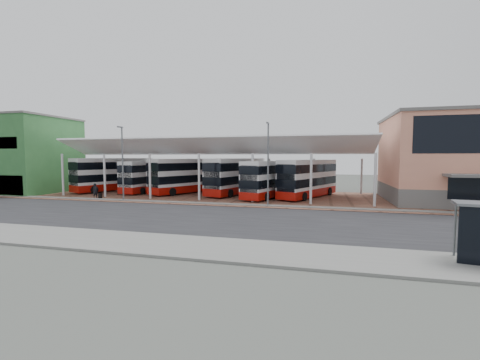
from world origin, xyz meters
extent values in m
plane|color=#434742|center=(0.00, 0.00, 0.00)|extent=(140.00, 140.00, 0.00)
cube|color=black|center=(0.00, -1.00, 0.01)|extent=(120.00, 14.00, 0.02)
cube|color=brown|center=(2.00, 13.00, 0.03)|extent=(72.00, 16.00, 0.06)
cube|color=#61615F|center=(0.00, -9.00, 0.07)|extent=(120.00, 4.00, 0.14)
cube|color=#61615F|center=(0.00, 6.20, 0.07)|extent=(120.00, 0.80, 0.14)
cube|color=gold|center=(0.00, -7.00, 0.03)|extent=(120.00, 0.12, 0.01)
cube|color=gold|center=(0.00, -6.70, 0.03)|extent=(120.00, 0.12, 0.01)
cylinder|color=silver|center=(-24.00, 8.50, 2.60)|extent=(0.26, 0.26, 5.20)
cylinder|color=silver|center=(-24.00, 19.50, 2.30)|extent=(0.26, 0.26, 4.60)
cylinder|color=silver|center=(-18.00, 8.50, 2.60)|extent=(0.26, 0.26, 5.20)
cylinder|color=silver|center=(-18.00, 19.50, 2.30)|extent=(0.26, 0.26, 4.60)
cylinder|color=silver|center=(-12.00, 8.50, 2.60)|extent=(0.26, 0.26, 5.20)
cylinder|color=silver|center=(-12.00, 19.50, 2.30)|extent=(0.26, 0.26, 4.60)
cylinder|color=silver|center=(-6.00, 8.50, 2.60)|extent=(0.26, 0.26, 5.20)
cylinder|color=silver|center=(-6.00, 19.50, 2.30)|extent=(0.26, 0.26, 4.60)
cylinder|color=silver|center=(0.00, 8.50, 2.60)|extent=(0.26, 0.26, 5.20)
cylinder|color=silver|center=(0.00, 19.50, 2.30)|extent=(0.26, 0.26, 4.60)
cylinder|color=silver|center=(6.00, 8.50, 2.60)|extent=(0.26, 0.26, 5.20)
cylinder|color=silver|center=(6.00, 19.50, 2.30)|extent=(0.26, 0.26, 4.60)
cylinder|color=silver|center=(12.00, 8.50, 2.60)|extent=(0.26, 0.26, 5.20)
cylinder|color=silver|center=(12.00, 19.50, 2.30)|extent=(0.26, 0.26, 4.60)
cube|color=white|center=(-6.00, 10.70, 6.10)|extent=(37.00, 4.95, 1.95)
cube|color=white|center=(-6.00, 16.30, 5.90)|extent=(37.00, 7.12, 1.43)
cube|color=#5E5C5A|center=(23.00, 14.00, 0.90)|extent=(18.00, 12.00, 1.80)
cube|color=#357138|center=(-30.00, 11.00, 5.00)|extent=(6.20, 10.00, 10.00)
cube|color=black|center=(-30.00, 6.10, 1.40)|extent=(5.20, 0.20, 2.40)
cube|color=black|center=(-30.00, 6.10, 6.50)|extent=(4.00, 0.20, 1.40)
cube|color=#5E5C5A|center=(-30.00, 11.00, 10.10)|extent=(6.40, 10.20, 0.25)
cube|color=#B4AB97|center=(-36.50, 11.00, 5.00)|extent=(6.20, 10.00, 10.00)
cube|color=#5E5C5A|center=(-36.50, 11.00, 10.10)|extent=(6.40, 10.20, 0.25)
cylinder|color=#595C61|center=(-14.00, 6.30, 4.00)|extent=(0.16, 0.16, 8.00)
cube|color=#595C61|center=(-14.00, 6.00, 8.00)|extent=(0.15, 0.90, 0.15)
cylinder|color=#595C61|center=(2.00, 6.30, 4.00)|extent=(0.16, 0.16, 8.00)
cube|color=#595C61|center=(2.00, 6.00, 8.00)|extent=(0.15, 0.90, 0.15)
cube|color=silver|center=(-21.41, 14.84, 2.48)|extent=(6.60, 11.22, 4.34)
cube|color=#9D0E06|center=(-21.41, 14.84, 0.72)|extent=(6.65, 11.27, 0.91)
cube|color=black|center=(-21.41, 14.84, 2.03)|extent=(6.65, 11.27, 0.96)
cube|color=black|center=(-21.41, 14.84, 3.64)|extent=(6.65, 11.27, 0.96)
cube|color=black|center=(-23.53, 9.76, 2.38)|extent=(2.13, 0.97, 3.63)
cylinder|color=black|center=(-23.94, 12.05, 0.56)|extent=(0.65, 1.04, 1.01)
cylinder|color=black|center=(-21.62, 11.08, 0.56)|extent=(0.65, 1.04, 1.01)
cylinder|color=black|center=(-21.21, 18.60, 0.56)|extent=(0.65, 1.04, 1.01)
cylinder|color=black|center=(-18.88, 17.63, 0.56)|extent=(0.65, 1.04, 1.01)
cube|color=silver|center=(-15.69, 15.09, 2.27)|extent=(3.63, 10.34, 3.96)
cube|color=#9D0E06|center=(-15.69, 15.09, 0.66)|extent=(3.67, 10.38, 0.83)
cube|color=black|center=(-15.69, 15.09, 1.85)|extent=(3.67, 10.38, 0.87)
cube|color=black|center=(-15.69, 15.09, 3.33)|extent=(3.67, 10.38, 0.87)
cube|color=black|center=(-16.36, 10.12, 2.18)|extent=(2.06, 0.37, 3.31)
cylinder|color=black|center=(-17.26, 12.03, 0.52)|extent=(0.38, 0.95, 0.92)
cylinder|color=black|center=(-14.98, 11.73, 0.52)|extent=(0.38, 0.95, 0.92)
cylinder|color=black|center=(-16.40, 18.45, 0.52)|extent=(0.38, 0.95, 0.92)
cylinder|color=black|center=(-14.12, 18.14, 0.52)|extent=(0.38, 0.95, 0.92)
cube|color=silver|center=(-10.20, 14.94, 2.45)|extent=(6.96, 10.93, 4.27)
cube|color=#9D0E06|center=(-10.20, 14.94, 0.71)|extent=(7.02, 10.99, 0.89)
cube|color=black|center=(-10.20, 14.94, 2.00)|extent=(7.02, 10.99, 0.94)
cube|color=black|center=(-10.20, 14.94, 3.59)|extent=(7.02, 10.99, 0.94)
cube|color=black|center=(-12.54, 10.06, 2.35)|extent=(2.06, 1.06, 3.58)
cylinder|color=black|center=(-12.83, 12.32, 0.56)|extent=(0.68, 1.02, 0.99)
cylinder|color=black|center=(-10.59, 11.25, 0.56)|extent=(0.68, 1.02, 0.99)
cylinder|color=black|center=(-9.81, 18.63, 0.56)|extent=(0.68, 1.02, 0.99)
cylinder|color=black|center=(-7.57, 17.56, 0.56)|extent=(0.68, 1.02, 0.99)
cube|color=silver|center=(-3.55, 15.22, 2.47)|extent=(5.47, 11.30, 4.32)
cube|color=#9D0E06|center=(-3.55, 15.22, 0.71)|extent=(5.52, 11.35, 0.90)
cube|color=black|center=(-3.55, 15.22, 2.02)|extent=(5.52, 11.35, 0.95)
cube|color=black|center=(-3.55, 15.22, 3.62)|extent=(5.52, 11.35, 0.95)
cube|color=black|center=(-5.06, 9.96, 2.37)|extent=(2.20, 0.72, 3.61)
cylinder|color=black|center=(-5.73, 12.17, 0.56)|extent=(0.55, 1.04, 1.00)
cylinder|color=black|center=(-3.32, 11.47, 0.56)|extent=(0.55, 1.04, 1.00)
cylinder|color=black|center=(-3.77, 18.96, 0.56)|extent=(0.55, 1.04, 1.00)
cylinder|color=black|center=(-1.36, 18.26, 0.56)|extent=(0.55, 1.04, 1.00)
cube|color=silver|center=(1.19, 13.03, 2.32)|extent=(5.30, 10.57, 4.04)
cube|color=#9D0E06|center=(1.19, 13.03, 0.67)|extent=(5.34, 10.62, 0.85)
cube|color=black|center=(1.19, 13.03, 1.89)|extent=(5.34, 10.62, 0.89)
cube|color=black|center=(1.19, 13.03, 3.40)|extent=(5.34, 10.62, 0.89)
cube|color=black|center=(-0.33, 8.14, 2.22)|extent=(2.05, 0.71, 3.38)
cylinder|color=black|center=(-0.91, 10.22, 0.53)|extent=(0.53, 0.98, 0.94)
cylinder|color=black|center=(1.33, 9.53, 0.53)|extent=(0.53, 0.98, 0.94)
cylinder|color=black|center=(1.04, 16.54, 0.53)|extent=(0.53, 0.98, 0.94)
cylinder|color=black|center=(3.28, 15.85, 0.53)|extent=(0.53, 0.98, 0.94)
cube|color=silver|center=(5.52, 14.17, 2.39)|extent=(6.53, 10.73, 4.17)
cube|color=#9D0E06|center=(5.52, 14.17, 0.69)|extent=(6.58, 10.78, 0.87)
cube|color=black|center=(5.52, 14.17, 1.95)|extent=(6.58, 10.78, 0.92)
cube|color=black|center=(5.52, 14.17, 3.50)|extent=(6.58, 10.78, 0.92)
cube|color=black|center=(3.38, 9.34, 2.29)|extent=(2.03, 0.97, 3.49)
cylinder|color=black|center=(3.03, 11.54, 0.54)|extent=(0.64, 1.00, 0.97)
cylinder|color=black|center=(5.24, 10.56, 0.54)|extent=(0.64, 1.00, 0.97)
cylinder|color=black|center=(5.79, 17.78, 0.54)|extent=(0.64, 1.00, 0.97)
cylinder|color=black|center=(8.00, 16.80, 0.54)|extent=(0.64, 1.00, 0.97)
imported|color=black|center=(-18.20, 7.07, 0.91)|extent=(0.62, 0.73, 1.70)
cube|color=black|center=(-17.31, 6.73, 0.37)|extent=(0.36, 0.26, 0.62)
cylinder|color=#595C61|center=(13.14, -7.52, 1.40)|extent=(0.12, 0.12, 2.52)
camera|label=1|loc=(7.08, -24.33, 4.73)|focal=24.00mm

